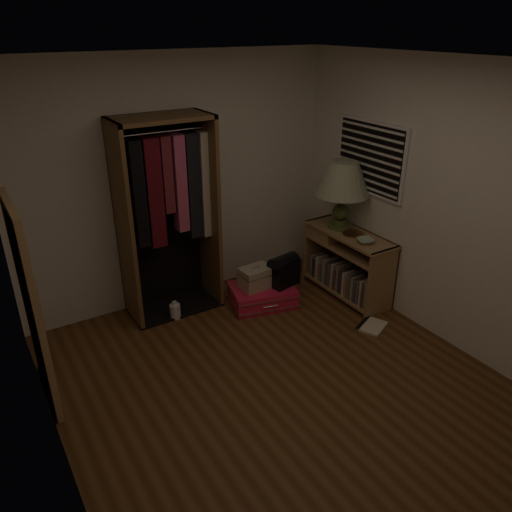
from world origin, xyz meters
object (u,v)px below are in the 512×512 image
Objects in this scene: white_jug at (175,311)px; pink_suitcase at (262,295)px; open_wardrobe at (167,202)px; table_lamp at (343,180)px; console_bookshelf at (345,261)px; floor_mirror at (32,307)px; train_case at (256,278)px; black_bag at (284,270)px.

pink_suitcase is at bearing -14.48° from white_jug.
open_wardrobe reaches higher than table_lamp.
console_bookshelf is 0.92m from table_lamp.
floor_mirror is at bearing -152.39° from open_wardrobe.
train_case reaches higher than pink_suitcase.
console_bookshelf is at bearing -24.01° from black_bag.
table_lamp is at bearing -11.42° from train_case.
console_bookshelf reaches higher than black_bag.
train_case is 1.83× the size of white_jug.
black_bag is (0.29, -0.10, 0.06)m from train_case.
table_lamp is at bearing -10.80° from white_jug.
train_case is 0.31m from black_bag.
open_wardrobe is 2.63× the size of table_lamp.
floor_mirror is 2.18× the size of table_lamp.
pink_suitcase is at bearing -29.48° from open_wardrobe.
white_jug is (-0.10, -0.23, -1.12)m from open_wardrobe.
open_wardrobe is at bearing 157.66° from console_bookshelf.
pink_suitcase is 0.96m from white_jug.
pink_suitcase is (0.83, -0.47, -1.09)m from open_wardrobe.
console_bookshelf is 3.13× the size of train_case.
pink_suitcase is 0.24m from train_case.
black_bag reaches higher than pink_suitcase.
white_jug is (1.37, 0.54, -0.77)m from floor_mirror.
white_jug is (-1.87, 0.50, -0.31)m from console_bookshelf.
black_bag reaches higher than train_case.
open_wardrobe is at bearing 143.55° from black_bag.
train_case is (-1.00, 0.29, -0.06)m from console_bookshelf.
table_lamp reaches higher than white_jug.
open_wardrobe is (-1.77, 0.73, 0.81)m from console_bookshelf.
floor_mirror is 2.32m from train_case.
pink_suitcase is at bearing 153.27° from black_bag.
train_case is (2.24, 0.33, -0.52)m from floor_mirror.
black_bag is at bearing -15.05° from white_jug.
floor_mirror is 1.66m from white_jug.
black_bag is 0.45× the size of table_lamp.
white_jug is (-0.93, 0.24, -0.02)m from pink_suitcase.
black_bag is at bearing 165.37° from console_bookshelf.
open_wardrobe reaches higher than white_jug.
console_bookshelf is 0.55× the size of open_wardrobe.
black_bag is (2.53, 0.23, -0.46)m from floor_mirror.
open_wardrobe reaches higher than train_case.
black_bag is 1.15m from table_lamp.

